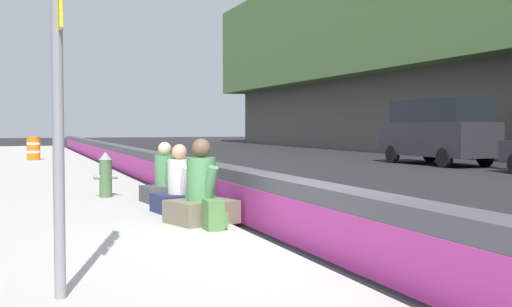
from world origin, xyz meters
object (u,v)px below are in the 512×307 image
Objects in this scene: route_sign_post at (58,34)px; seated_person_rear at (165,183)px; construction_barrel at (33,148)px; parked_car_fourth at (438,130)px; seated_person_middle at (180,191)px; fire_hydrant at (106,174)px; backpack at (214,215)px; seated_person_foreground at (201,196)px.

seated_person_rear is (6.07, -2.17, -1.75)m from route_sign_post.
construction_barrel is 16.18m from parked_car_fourth.
seated_person_rear reaches higher than seated_person_middle.
route_sign_post is 4.09× the size of fire_hydrant.
seated_person_rear is at bearing 126.22° from parked_car_fourth.
parked_car_fourth is at bearing -58.99° from fire_hydrant.
fire_hydrant is 2.70m from seated_person_middle.
fire_hydrant is 4.53m from backpack.
seated_person_foreground reaches higher than seated_person_middle.
fire_hydrant is 1.47m from seated_person_rear.
seated_person_foreground reaches higher than construction_barrel.
seated_person_rear is at bearing -1.24° from seated_person_foreground.
construction_barrel is (15.89, 1.93, 0.14)m from seated_person_rear.
route_sign_post is 7.51m from fire_hydrant.
construction_barrel is at bearing 5.55° from backpack.
seated_person_middle is at bearing -173.89° from construction_barrel.
construction_barrel is at bearing 6.92° from seated_person_rear.
parked_car_fourth reaches higher than backpack.
fire_hydrant is 0.73× the size of seated_person_foreground.
seated_person_foreground is 1.10× the size of seated_person_middle.
route_sign_post is 3.79× the size of construction_barrel.
backpack is 18.21m from parked_car_fourth.
seated_person_middle is 16.95m from parked_car_fourth.
route_sign_post is at bearing 142.78° from backpack.
parked_car_fourth is (-6.44, -14.83, 0.73)m from construction_barrel.
fire_hydrant is (7.22, -1.26, -1.65)m from route_sign_post.
backpack is at bearing 179.39° from seated_person_foreground.
fire_hydrant is at bearing -9.90° from route_sign_post.
construction_barrel reaches higher than backpack.
route_sign_post reaches higher than fire_hydrant.
backpack is at bearing 134.52° from parked_car_fourth.
fire_hydrant is 3.89m from seated_person_foreground.
seated_person_rear is 16.01m from parked_car_fourth.
seated_person_rear is at bearing -19.67° from route_sign_post.
seated_person_rear is 3.30m from backpack.
route_sign_post reaches higher than seated_person_foreground.
fire_hydrant is at bearing 12.69° from seated_person_foreground.
construction_barrel is at bearing -0.63° from route_sign_post.
seated_person_foreground is 3.00× the size of backpack.
seated_person_foreground reaches higher than backpack.
seated_person_rear is (1.42, -0.07, 0.00)m from seated_person_middle.
route_sign_post is 21.65m from parked_car_fourth.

